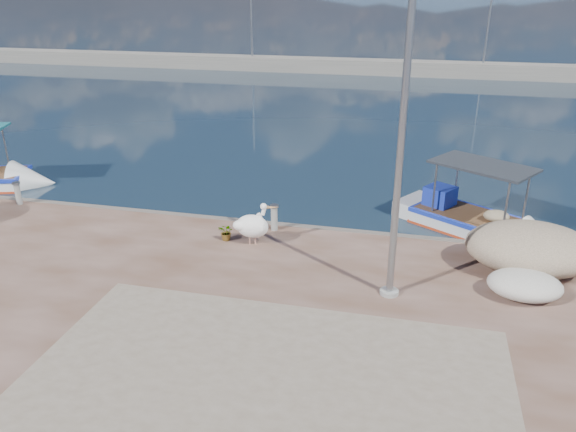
# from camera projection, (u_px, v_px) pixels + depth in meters

# --- Properties ---
(ground) EXTENTS (1400.00, 1400.00, 0.00)m
(ground) POSITION_uv_depth(u_px,v_px,m) (249.00, 331.00, 12.73)
(ground) COLOR #162635
(ground) RESTS_ON ground
(quay_patch) EXTENTS (9.00, 7.00, 0.01)m
(quay_patch) POSITION_uv_depth(u_px,v_px,m) (252.00, 411.00, 9.63)
(quay_patch) COLOR gray
(quay_patch) RESTS_ON quay
(breakwater) EXTENTS (120.00, 2.20, 7.50)m
(breakwater) POSITION_uv_depth(u_px,v_px,m) (385.00, 67.00, 48.42)
(breakwater) COLOR gray
(breakwater) RESTS_ON ground
(boat_right) EXTENTS (5.49, 4.36, 2.59)m
(boat_right) POSITION_uv_depth(u_px,v_px,m) (473.00, 225.00, 17.83)
(boat_right) COLOR white
(boat_right) RESTS_ON ground
(pelican) EXTENTS (1.26, 0.89, 1.21)m
(pelican) POSITION_uv_depth(u_px,v_px,m) (253.00, 225.00, 15.61)
(pelican) COLOR tan
(pelican) RESTS_ON quay
(lamp_post) EXTENTS (0.44, 0.96, 7.00)m
(lamp_post) POSITION_uv_depth(u_px,v_px,m) (400.00, 160.00, 12.04)
(lamp_post) COLOR gray
(lamp_post) RESTS_ON quay
(bollard_near) EXTENTS (0.26, 0.26, 0.79)m
(bollard_near) POSITION_uv_depth(u_px,v_px,m) (274.00, 216.00, 16.58)
(bollard_near) COLOR gray
(bollard_near) RESTS_ON quay
(bollard_far) EXTENTS (0.25, 0.25, 0.77)m
(bollard_far) POSITION_uv_depth(u_px,v_px,m) (18.00, 192.00, 18.53)
(bollard_far) COLOR gray
(bollard_far) RESTS_ON quay
(potted_plant) EXTENTS (0.54, 0.50, 0.50)m
(potted_plant) POSITION_uv_depth(u_px,v_px,m) (227.00, 232.00, 15.97)
(potted_plant) COLOR #33722D
(potted_plant) RESTS_ON quay
(net_pile_c) EXTENTS (3.20, 2.29, 1.26)m
(net_pile_c) POSITION_uv_depth(u_px,v_px,m) (530.00, 248.00, 14.13)
(net_pile_c) COLOR #BEA58D
(net_pile_c) RESTS_ON quay
(net_pile_d) EXTENTS (1.70, 1.27, 0.64)m
(net_pile_d) POSITION_uv_depth(u_px,v_px,m) (525.00, 285.00, 13.04)
(net_pile_d) COLOR silver
(net_pile_d) RESTS_ON quay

